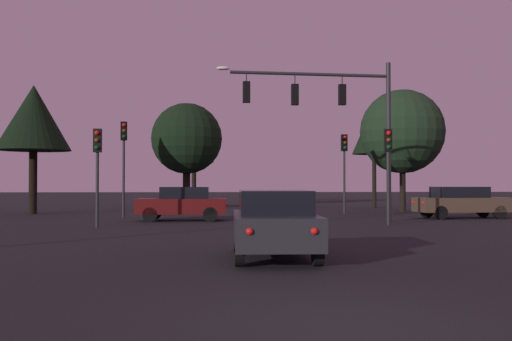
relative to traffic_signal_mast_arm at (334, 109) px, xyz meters
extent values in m
plane|color=black|center=(-3.67, 6.21, -4.91)|extent=(168.00, 168.00, 0.00)
cylinder|color=#232326|center=(2.46, 0.16, -1.42)|extent=(0.20, 0.20, 6.98)
cylinder|color=#232326|center=(-1.02, -0.08, 1.47)|extent=(6.97, 0.62, 0.14)
ellipsoid|color=#F4EACC|center=(-4.80, -0.34, 1.62)|extent=(0.56, 0.28, 0.16)
cylinder|color=#232326|center=(0.38, 0.02, 1.27)|extent=(0.05, 0.05, 0.41)
cube|color=black|center=(0.38, 0.02, 0.62)|extent=(0.32, 0.26, 0.90)
sphere|color=red|center=(0.37, 0.15, 0.90)|extent=(0.18, 0.18, 0.18)
sphere|color=#56380C|center=(0.37, 0.15, 0.62)|extent=(0.18, 0.18, 0.18)
sphere|color=#0C4219|center=(0.37, 0.15, 0.34)|extent=(0.18, 0.18, 0.18)
cylinder|color=#232326|center=(-1.71, -0.13, 1.25)|extent=(0.05, 0.05, 0.45)
cube|color=black|center=(-1.71, -0.13, 0.57)|extent=(0.32, 0.26, 0.90)
sphere|color=red|center=(-1.72, 0.01, 0.85)|extent=(0.18, 0.18, 0.18)
sphere|color=#56380C|center=(-1.72, 0.01, 0.57)|extent=(0.18, 0.18, 0.18)
sphere|color=#0C4219|center=(-1.72, 0.01, 0.29)|extent=(0.18, 0.18, 0.18)
cylinder|color=#232326|center=(-3.80, -0.27, 1.28)|extent=(0.05, 0.05, 0.38)
cube|color=black|center=(-3.80, -0.27, 0.64)|extent=(0.32, 0.26, 0.90)
sphere|color=red|center=(-3.81, -0.13, 0.92)|extent=(0.18, 0.18, 0.18)
sphere|color=#56380C|center=(-3.81, -0.13, 0.64)|extent=(0.18, 0.18, 0.18)
sphere|color=#0C4219|center=(-3.81, -0.13, 0.36)|extent=(0.18, 0.18, 0.18)
cylinder|color=#232326|center=(1.91, 6.42, -3.19)|extent=(0.12, 0.12, 3.44)
cube|color=black|center=(1.91, 6.42, -1.02)|extent=(0.33, 0.28, 0.90)
sphere|color=red|center=(1.93, 6.28, -0.74)|extent=(0.18, 0.18, 0.18)
sphere|color=#56380C|center=(1.93, 6.28, -1.02)|extent=(0.18, 0.18, 0.18)
sphere|color=#0C4219|center=(1.93, 6.28, -1.30)|extent=(0.18, 0.18, 0.18)
cylinder|color=#232326|center=(-9.53, 3.81, -3.02)|extent=(0.12, 0.12, 3.77)
cube|color=black|center=(-9.53, 3.81, -0.69)|extent=(0.35, 0.30, 0.90)
sphere|color=red|center=(-9.49, 3.68, -0.41)|extent=(0.18, 0.18, 0.18)
sphere|color=#56380C|center=(-9.49, 3.68, -0.69)|extent=(0.18, 0.18, 0.18)
sphere|color=#0C4219|center=(-9.49, 3.68, -0.97)|extent=(0.18, 0.18, 0.18)
cylinder|color=#232326|center=(-9.62, -2.22, -3.48)|extent=(0.12, 0.12, 2.87)
cube|color=black|center=(-9.62, -2.22, -1.59)|extent=(0.30, 0.24, 0.90)
sphere|color=red|center=(-9.62, -2.36, -1.31)|extent=(0.18, 0.18, 0.18)
sphere|color=#56380C|center=(-9.62, -2.36, -1.59)|extent=(0.18, 0.18, 0.18)
sphere|color=#0C4219|center=(-9.62, -2.36, -1.87)|extent=(0.18, 0.18, 0.18)
cylinder|color=#232326|center=(1.85, -1.77, -3.42)|extent=(0.12, 0.12, 2.97)
cube|color=black|center=(1.85, -1.77, -1.49)|extent=(0.33, 0.27, 0.90)
sphere|color=red|center=(1.84, -1.91, -1.21)|extent=(0.18, 0.18, 0.18)
sphere|color=#56380C|center=(1.84, -1.91, -1.49)|extent=(0.18, 0.18, 0.18)
sphere|color=#0C4219|center=(1.84, -1.91, -1.77)|extent=(0.18, 0.18, 0.18)
cube|color=#232328|center=(-3.85, -11.90, -4.25)|extent=(1.89, 4.06, 0.68)
cube|color=black|center=(-3.85, -12.05, -3.65)|extent=(1.59, 2.21, 0.52)
cylinder|color=black|center=(-4.60, -10.56, -4.59)|extent=(0.22, 0.65, 0.64)
cylinder|color=black|center=(-3.02, -10.60, -4.59)|extent=(0.22, 0.65, 0.64)
cylinder|color=black|center=(-4.67, -13.20, -4.59)|extent=(0.22, 0.65, 0.64)
cylinder|color=black|center=(-3.10, -13.24, -4.59)|extent=(0.22, 0.65, 0.64)
sphere|color=red|center=(-4.53, -13.90, -4.15)|extent=(0.14, 0.14, 0.14)
sphere|color=red|center=(-3.28, -13.93, -4.15)|extent=(0.14, 0.14, 0.14)
cube|color=#4C0F0F|center=(-6.61, 1.62, -4.25)|extent=(4.00, 1.91, 0.68)
cube|color=black|center=(-6.46, 1.62, -3.65)|extent=(2.17, 1.62, 0.52)
cylinder|color=black|center=(-7.94, 0.83, -4.59)|extent=(0.64, 0.21, 0.64)
cylinder|color=black|center=(-7.90, 2.46, -4.59)|extent=(0.64, 0.21, 0.64)
cylinder|color=black|center=(-5.33, 0.78, -4.59)|extent=(0.64, 0.21, 0.64)
cylinder|color=black|center=(-5.29, 2.41, -4.59)|extent=(0.64, 0.21, 0.64)
sphere|color=red|center=(-4.64, 0.94, -4.15)|extent=(0.14, 0.14, 0.14)
sphere|color=red|center=(-4.61, 2.22, -4.15)|extent=(0.14, 0.14, 0.14)
cube|color=#473828|center=(6.76, 2.43, -4.25)|extent=(4.55, 2.00, 0.68)
cube|color=black|center=(6.61, 2.42, -3.65)|extent=(2.49, 1.63, 0.52)
cylinder|color=black|center=(8.18, 3.28, -4.59)|extent=(0.65, 0.24, 0.64)
cylinder|color=black|center=(8.28, 1.77, -4.59)|extent=(0.65, 0.24, 0.64)
cylinder|color=black|center=(5.25, 3.09, -4.59)|extent=(0.65, 0.24, 0.64)
cylinder|color=black|center=(5.34, 1.58, -4.59)|extent=(0.65, 0.24, 0.64)
sphere|color=red|center=(4.49, 2.88, -4.15)|extent=(0.14, 0.14, 0.14)
sphere|color=red|center=(4.57, 1.68, -4.15)|extent=(0.14, 0.14, 0.14)
cylinder|color=black|center=(-15.11, 8.22, -3.16)|extent=(0.44, 0.44, 3.50)
cone|color=black|center=(-15.11, 8.22, 0.41)|extent=(4.07, 4.07, 3.64)
cylinder|color=black|center=(-7.04, 16.31, -3.36)|extent=(0.52, 0.52, 3.09)
sphere|color=black|center=(-7.04, 16.31, -0.08)|extent=(4.95, 4.95, 4.95)
cylinder|color=black|center=(6.01, 15.22, -3.05)|extent=(0.28, 0.28, 3.72)
cone|color=black|center=(6.01, 15.22, 0.57)|extent=(3.05, 3.05, 3.52)
cylinder|color=black|center=(6.06, 9.24, -3.40)|extent=(0.35, 0.35, 3.03)
sphere|color=black|center=(6.06, 9.24, -0.13)|extent=(5.01, 5.01, 5.01)
cylinder|color=black|center=(-6.76, 23.68, -3.20)|extent=(0.38, 0.38, 3.42)
cone|color=black|center=(-6.76, 23.68, 0.40)|extent=(3.28, 3.28, 3.78)
camera|label=1|loc=(-5.23, -25.14, -3.23)|focal=41.44mm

